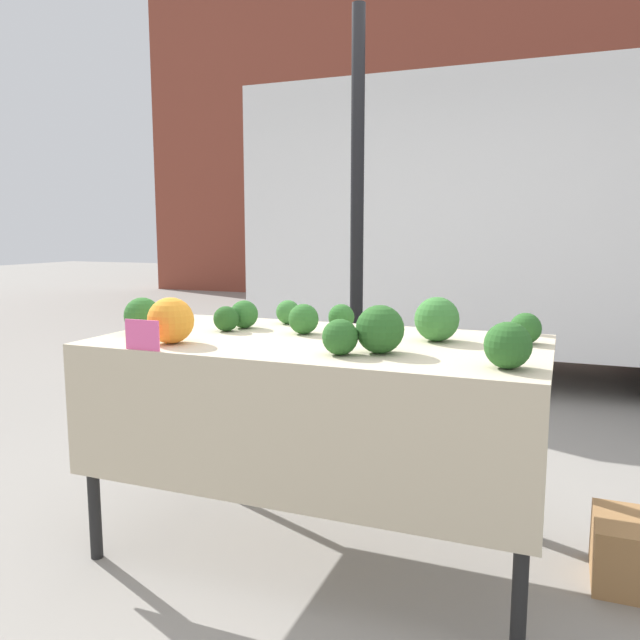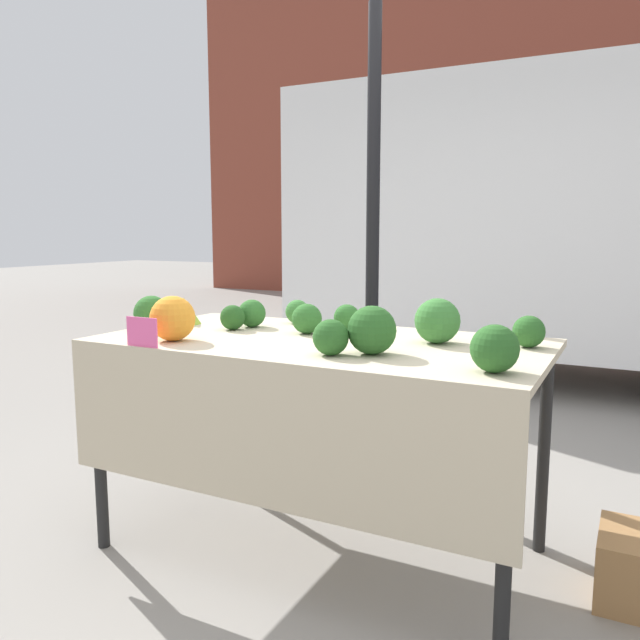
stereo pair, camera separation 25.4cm
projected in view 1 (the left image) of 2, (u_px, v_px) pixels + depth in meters
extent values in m
plane|color=gray|center=(320.00, 548.00, 2.68)|extent=(40.00, 40.00, 0.00)
cube|color=brown|center=(520.00, 121.00, 11.62)|extent=(16.00, 0.60, 6.79)
cylinder|color=black|center=(357.00, 251.00, 3.32)|extent=(0.07, 0.07, 2.49)
cube|color=white|center=(446.00, 217.00, 6.08)|extent=(3.34, 2.04, 2.31)
cylinder|color=black|center=(328.00, 338.00, 5.80)|extent=(0.74, 0.22, 0.74)
cylinder|color=black|center=(378.00, 315.00, 7.33)|extent=(0.74, 0.22, 0.74)
cube|color=beige|center=(320.00, 343.00, 2.55)|extent=(1.80, 0.94, 0.03)
cube|color=beige|center=(271.00, 440.00, 2.16)|extent=(1.80, 0.01, 0.50)
cylinder|color=black|center=(92.00, 456.00, 2.54)|extent=(0.05, 0.05, 0.88)
cylinder|color=black|center=(523.00, 527.00, 1.93)|extent=(0.05, 0.05, 0.88)
cylinder|color=black|center=(201.00, 404.00, 3.30)|extent=(0.05, 0.05, 0.88)
cylinder|color=black|center=(535.00, 443.00, 2.69)|extent=(0.05, 0.05, 0.88)
sphere|color=orange|center=(171.00, 321.00, 2.44)|extent=(0.18, 0.18, 0.18)
cone|color=#93B238|center=(172.00, 313.00, 2.90)|extent=(0.16, 0.16, 0.13)
sphere|color=#387533|center=(288.00, 312.00, 2.97)|extent=(0.11, 0.11, 0.11)
sphere|color=#285B23|center=(380.00, 329.00, 2.25)|extent=(0.18, 0.18, 0.18)
sphere|color=#285B23|center=(340.00, 337.00, 2.22)|extent=(0.13, 0.13, 0.13)
sphere|color=#2D6628|center=(304.00, 319.00, 2.67)|extent=(0.13, 0.13, 0.13)
sphere|color=#285B23|center=(508.00, 345.00, 2.00)|extent=(0.15, 0.15, 0.15)
sphere|color=#285B23|center=(526.00, 328.00, 2.44)|extent=(0.12, 0.12, 0.12)
sphere|color=#2D6628|center=(341.00, 317.00, 2.78)|extent=(0.12, 0.12, 0.12)
sphere|color=#387533|center=(437.00, 319.00, 2.49)|extent=(0.18, 0.18, 0.18)
sphere|color=#2D6628|center=(244.00, 314.00, 2.84)|extent=(0.13, 0.13, 0.13)
sphere|color=#23511E|center=(226.00, 319.00, 2.75)|extent=(0.11, 0.11, 0.11)
sphere|color=#2D6628|center=(142.00, 315.00, 2.69)|extent=(0.16, 0.16, 0.16)
cube|color=#F45B9E|center=(142.00, 335.00, 2.31)|extent=(0.15, 0.01, 0.11)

